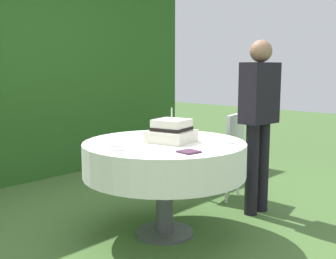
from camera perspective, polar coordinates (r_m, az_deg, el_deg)
ground_plane at (r=3.50m, az=-0.49°, el=-14.17°), size 20.00×20.00×0.00m
foliage_hedge at (r=5.34m, az=-21.25°, el=8.91°), size 5.20×0.69×2.88m
cake_table at (r=3.31m, az=-0.50°, el=-4.04°), size 1.30×1.30×0.77m
wedding_cake at (r=3.27m, az=0.48°, el=-0.27°), size 0.38×0.38×0.28m
serving_plate_near at (r=2.97m, az=-7.16°, el=-2.76°), size 0.10×0.10×0.01m
serving_plate_far at (r=3.13m, az=-7.77°, el=-2.21°), size 0.12×0.12×0.01m
serving_plate_left at (r=3.26m, az=7.92°, el=-1.78°), size 0.14×0.14×0.01m
napkin_stack at (r=2.87m, az=2.90°, el=-3.10°), size 0.14×0.14×0.01m
garden_chair at (r=4.30m, az=8.04°, el=-2.42°), size 0.48×0.48×0.89m
standing_person at (r=3.85m, az=12.49°, el=2.03°), size 0.38×0.24×1.60m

